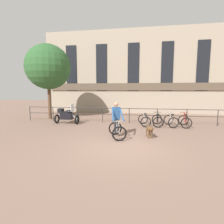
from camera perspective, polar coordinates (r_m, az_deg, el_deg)
ground_plane at (r=7.13m, az=2.85°, el=-11.40°), size 60.00×60.00×0.00m
canal_railing at (r=12.04m, az=5.66°, el=-0.32°), size 15.05×0.05×1.05m
building_facade at (r=17.81m, az=7.01°, el=12.85°), size 18.00×0.72×8.14m
cyclist_with_bike at (r=8.41m, az=1.54°, el=-3.15°), size 1.01×1.32×1.70m
dog at (r=8.57m, az=12.15°, el=-5.52°), size 0.37×0.99×0.59m
parked_motorcycle at (r=12.21m, az=-14.64°, el=-1.11°), size 1.66×0.73×1.35m
parked_bicycle_near_lamp at (r=11.42m, az=10.52°, el=-2.59°), size 0.82×1.20×0.86m
parked_bicycle_mid_left at (r=11.47m, az=14.64°, el=-2.66°), size 0.68×1.12×0.86m
parked_bicycle_mid_right at (r=11.58m, az=18.71°, el=-2.72°), size 0.78×1.18×0.86m
parked_bicycle_far_end at (r=11.75m, az=22.68°, el=-2.76°), size 0.73×1.15×0.86m
tree_canalside_left at (r=14.69m, az=-20.13°, el=13.60°), size 3.42×3.42×5.75m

